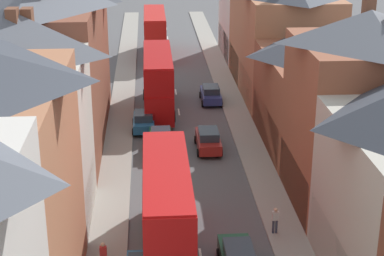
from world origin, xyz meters
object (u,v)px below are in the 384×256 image
(car_parked_right_b, at_px, (144,121))
(pedestrian_mid_right, at_px, (103,255))
(double_decker_bus_far_approaching, at_px, (155,33))
(car_near_silver, at_px, (208,140))
(double_decker_bus_lead, at_px, (158,81))
(pedestrian_far_left, at_px, (275,219))
(double_decker_bus_mid_street, at_px, (167,210))
(car_near_blue, at_px, (211,94))
(car_parked_left_b, at_px, (161,140))

(car_parked_right_b, xyz_separation_m, pedestrian_mid_right, (-2.05, -20.66, 0.21))
(double_decker_bus_far_approaching, distance_m, pedestrian_mid_right, 45.10)
(double_decker_bus_far_approaching, relative_size, car_near_silver, 2.52)
(car_near_silver, bearing_deg, pedestrian_mid_right, -113.30)
(double_decker_bus_lead, relative_size, car_near_silver, 2.52)
(double_decker_bus_lead, distance_m, pedestrian_far_left, 23.29)
(double_decker_bus_lead, relative_size, double_decker_bus_far_approaching, 1.00)
(double_decker_bus_mid_street, distance_m, double_decker_bus_far_approaching, 43.65)
(car_near_blue, relative_size, car_parked_left_b, 0.90)
(double_decker_bus_lead, bearing_deg, car_parked_right_b, -104.89)
(double_decker_bus_mid_street, relative_size, car_parked_right_b, 2.81)
(double_decker_bus_far_approaching, height_order, car_near_blue, double_decker_bus_far_approaching)
(car_parked_right_b, relative_size, pedestrian_far_left, 2.39)
(double_decker_bus_far_approaching, height_order, pedestrian_mid_right, double_decker_bus_far_approaching)
(car_parked_left_b, distance_m, pedestrian_far_left, 14.46)
(car_parked_left_b, bearing_deg, double_decker_bus_far_approaching, 90.02)
(double_decker_bus_lead, height_order, pedestrian_far_left, double_decker_bus_lead)
(car_parked_right_b, height_order, pedestrian_far_left, pedestrian_far_left)
(double_decker_bus_far_approaching, xyz_separation_m, pedestrian_far_left, (6.25, -41.80, -1.78))
(double_decker_bus_lead, height_order, car_parked_right_b, double_decker_bus_lead)
(double_decker_bus_far_approaching, xyz_separation_m, car_parked_left_b, (0.01, -28.75, -1.96))
(car_parked_right_b, distance_m, pedestrian_far_left, 19.07)
(double_decker_bus_lead, bearing_deg, double_decker_bus_mid_street, -90.00)
(car_parked_left_b, bearing_deg, double_decker_bus_mid_street, -90.03)
(double_decker_bus_far_approaching, relative_size, car_parked_right_b, 2.81)
(double_decker_bus_far_approaching, distance_m, car_parked_left_b, 28.82)
(double_decker_bus_lead, distance_m, double_decker_bus_far_approaching, 19.43)
(car_parked_right_b, xyz_separation_m, pedestrian_far_left, (7.54, -17.51, 0.21))
(double_decker_bus_far_approaching, xyz_separation_m, car_parked_right_b, (-1.29, -24.28, -1.99))
(car_parked_left_b, height_order, car_parked_right_b, car_parked_left_b)
(car_parked_left_b, distance_m, pedestrian_mid_right, 16.53)
(car_near_blue, bearing_deg, pedestrian_mid_right, -106.64)
(double_decker_bus_mid_street, height_order, car_parked_left_b, double_decker_bus_mid_street)
(double_decker_bus_lead, relative_size, pedestrian_far_left, 6.71)
(car_near_silver, distance_m, car_parked_right_b, 6.67)
(double_decker_bus_far_approaching, distance_m, car_parked_right_b, 24.40)
(double_decker_bus_mid_street, xyz_separation_m, car_parked_left_b, (0.01, 14.89, -1.96))
(double_decker_bus_mid_street, height_order, pedestrian_far_left, double_decker_bus_mid_street)
(double_decker_bus_far_approaching, relative_size, car_near_blue, 2.60)
(double_decker_bus_far_approaching, bearing_deg, pedestrian_mid_right, -94.25)
(double_decker_bus_far_approaching, relative_size, car_parked_left_b, 2.35)
(double_decker_bus_mid_street, relative_size, car_near_blue, 2.60)
(car_near_silver, distance_m, pedestrian_far_left, 13.25)
(car_near_blue, bearing_deg, pedestrian_far_left, -86.87)
(double_decker_bus_lead, bearing_deg, car_near_blue, 23.08)
(double_decker_bus_lead, xyz_separation_m, car_near_silver, (3.61, -9.38, -1.98))
(double_decker_bus_lead, xyz_separation_m, pedestrian_far_left, (6.25, -22.37, -1.78))
(double_decker_bus_lead, bearing_deg, pedestrian_far_left, -74.39)
(car_near_blue, height_order, car_near_silver, car_near_silver)
(car_parked_left_b, bearing_deg, car_near_blue, 66.77)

